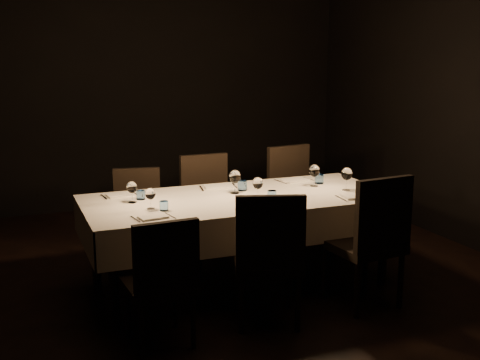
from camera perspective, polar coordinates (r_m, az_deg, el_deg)
name	(u,v)px	position (r m, az deg, el deg)	size (l,w,h in m)	color
room	(240,106)	(4.78, 0.00, 7.04)	(5.01, 6.01, 3.01)	black
dining_table	(240,205)	(4.92, 0.00, -2.43)	(2.52, 1.12, 0.76)	black
chair_near_left	(162,277)	(3.95, -7.38, -9.09)	(0.45, 0.45, 0.89)	black
place_setting_near_left	(154,204)	(4.46, -8.12, -2.22)	(0.31, 0.39, 0.16)	silver
chair_near_center	(268,254)	(4.22, 2.72, -6.98)	(0.60, 0.60, 0.98)	black
place_setting_near_center	(263,193)	(4.73, 2.22, -1.22)	(0.32, 0.40, 0.18)	silver
chair_near_right	(371,236)	(4.62, 12.31, -5.25)	(0.54, 0.54, 1.03)	black
place_setting_near_right	(353,184)	(5.11, 10.70, -0.34)	(0.36, 0.42, 0.20)	silver
chair_far_left	(138,212)	(5.55, -9.67, -3.02)	(0.50, 0.50, 0.88)	black
place_setting_far_left	(130,192)	(4.85, -10.37, -1.10)	(0.31, 0.40, 0.17)	silver
chair_far_center	(208,202)	(5.66, -3.01, -2.11)	(0.48, 0.48, 0.97)	black
place_setting_far_center	(231,182)	(5.08, -0.82, -0.19)	(0.37, 0.42, 0.20)	silver
chair_far_right	(295,192)	(6.01, 5.24, -1.18)	(0.55, 0.55, 1.00)	black
place_setting_far_right	(310,176)	(5.39, 6.62, 0.40)	(0.36, 0.41, 0.19)	silver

